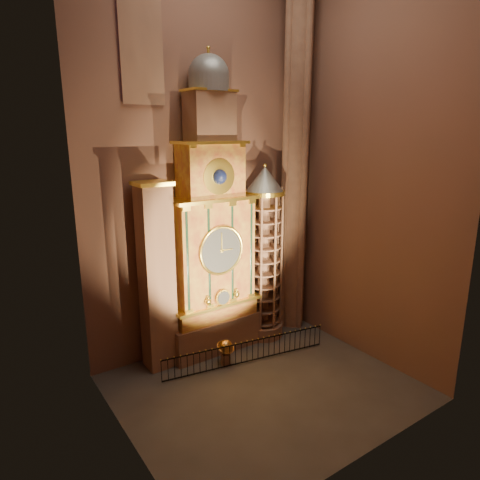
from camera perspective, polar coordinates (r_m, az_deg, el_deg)
floor at (r=23.02m, az=3.23°, el=-18.99°), size 14.00×14.00×0.00m
wall_back at (r=24.28m, az=-5.22°, el=10.43°), size 22.00×0.00×22.00m
wall_left at (r=15.97m, az=-16.70°, el=7.82°), size 0.00×22.00×22.00m
wall_right at (r=24.23m, az=17.04°, el=9.86°), size 0.00×22.00×22.00m
astronomical_clock at (r=24.08m, az=-3.77°, el=-0.01°), size 5.60×2.41×16.70m
portrait_tower at (r=23.07m, az=-11.03°, el=-4.88°), size 1.80×1.60×10.20m
stair_turret at (r=26.15m, az=3.18°, el=-2.04°), size 2.50×2.50×10.80m
gothic_pier at (r=27.02m, az=7.41°, el=10.77°), size 2.04×2.04×22.00m
stained_glass_window at (r=23.06m, az=-13.02°, el=23.65°), size 2.20×0.14×5.20m
celestial_globe at (r=24.47m, az=-1.93°, el=-14.43°), size 1.16×1.11×1.44m
iron_railing at (r=24.62m, az=0.94°, el=-14.71°), size 9.56×1.75×1.26m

